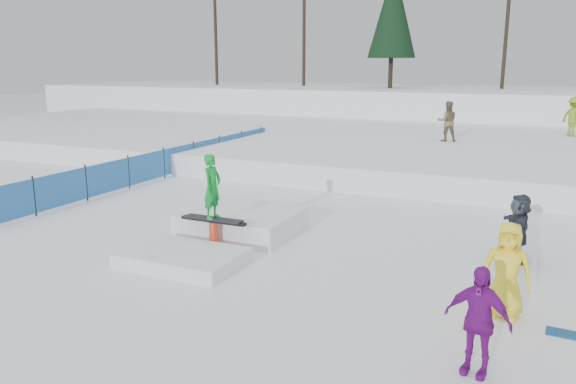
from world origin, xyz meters
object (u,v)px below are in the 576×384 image
at_px(spectator_purple, 478,321).
at_px(spectator_dark, 519,228).
at_px(spectator_yellow, 507,270).
at_px(walker_ygreen, 574,117).
at_px(jib_rail_feature, 227,228).
at_px(walker_olive, 447,121).
at_px(safety_fence, 164,163).

relative_size(spectator_purple, spectator_dark, 1.04).
bearing_deg(spectator_yellow, walker_ygreen, 86.81).
distance_m(walker_ygreen, spectator_purple, 21.40).
distance_m(spectator_purple, jib_rail_feature, 6.94).
height_order(walker_ygreen, spectator_dark, walker_ygreen).
height_order(walker_ygreen, spectator_purple, walker_ygreen).
bearing_deg(jib_rail_feature, spectator_yellow, -14.74).
height_order(walker_olive, jib_rail_feature, walker_olive).
bearing_deg(spectator_yellow, spectator_dark, 90.33).
distance_m(safety_fence, spectator_dark, 12.71).
relative_size(safety_fence, jib_rail_feature, 3.64).
bearing_deg(safety_fence, spectator_yellow, -30.49).
bearing_deg(spectator_purple, safety_fence, 153.75).
bearing_deg(walker_ygreen, spectator_yellow, 125.96).
relative_size(walker_olive, jib_rail_feature, 0.38).
bearing_deg(safety_fence, spectator_purple, -37.54).
height_order(safety_fence, spectator_yellow, spectator_yellow).
height_order(walker_olive, spectator_yellow, walker_olive).
xyz_separation_m(walker_olive, spectator_dark, (3.46, -12.37, -0.92)).
relative_size(safety_fence, spectator_purple, 10.63).
distance_m(spectator_dark, jib_rail_feature, 6.33).
distance_m(safety_fence, walker_ygreen, 18.27).
height_order(spectator_yellow, spectator_dark, spectator_yellow).
bearing_deg(safety_fence, walker_olive, 43.84).
relative_size(spectator_yellow, spectator_dark, 1.10).
height_order(walker_ygreen, jib_rail_feature, walker_ygreen).
xyz_separation_m(safety_fence, spectator_purple, (11.74, -9.02, 0.20)).
xyz_separation_m(spectator_purple, jib_rail_feature, (-5.92, 3.59, -0.45)).
bearing_deg(jib_rail_feature, spectator_dark, 11.60).
distance_m(safety_fence, spectator_purple, 14.81).
xyz_separation_m(walker_olive, walker_ygreen, (4.92, 4.08, 0.04)).
relative_size(spectator_purple, spectator_yellow, 0.95).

